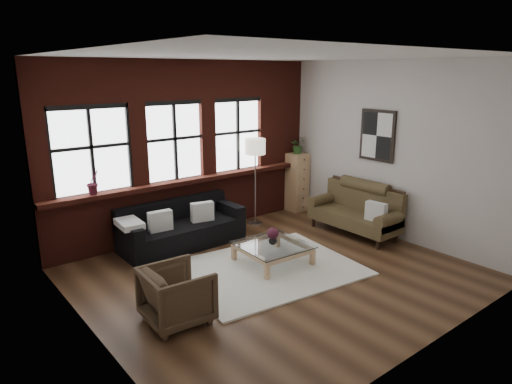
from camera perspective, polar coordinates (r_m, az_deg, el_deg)
floor at (r=7.09m, az=2.44°, el=-10.14°), size 5.50×5.50×0.00m
ceiling at (r=6.42m, az=2.77°, el=16.68°), size 5.50×5.50×0.00m
wall_back at (r=8.58m, az=-8.52°, el=5.36°), size 5.50×0.00×5.50m
wall_front at (r=5.03m, az=21.70°, el=-2.32°), size 5.50×0.00×5.50m
wall_left at (r=5.24m, az=-20.69°, el=-1.58°), size 0.00×5.00×5.00m
wall_right at (r=8.61m, az=16.56°, el=4.94°), size 0.00×5.00×5.00m
brick_backwall at (r=8.52m, az=-8.32°, el=5.31°), size 5.50×0.12×3.20m
sill_ledge at (r=8.56m, az=-7.87°, el=1.54°), size 5.50×0.30×0.08m
window_left at (r=7.77m, az=-19.93°, el=4.77°), size 1.38×0.10×1.50m
window_mid at (r=8.36m, az=-10.17°, el=6.09°), size 1.38×0.10×1.50m
window_right at (r=9.11m, az=-2.38°, el=7.02°), size 1.38×0.10×1.50m
wall_poster at (r=8.72m, az=14.95°, el=6.84°), size 0.05×0.74×0.94m
shag_rug at (r=7.21m, az=1.41°, el=-9.57°), size 2.91×2.41×0.03m
dark_sofa at (r=8.11m, az=-9.22°, el=-4.04°), size 2.16×0.87×0.78m
pillow_a at (r=7.77m, az=-11.89°, el=-3.56°), size 0.41×0.17×0.34m
pillow_b at (r=8.14m, az=-6.73°, el=-2.46°), size 0.42×0.22×0.34m
vintage_settee at (r=8.74m, az=12.17°, el=-2.18°), size 0.80×1.80×0.96m
pillow_settee at (r=8.33m, az=14.78°, el=-2.41°), size 0.17×0.39×0.34m
armchair at (r=5.78m, az=-9.86°, el=-12.56°), size 0.82×0.80×0.71m
coffee_table at (r=7.37m, az=2.10°, el=-7.76°), size 1.07×1.07×0.34m
vase at (r=7.28m, az=2.11°, el=-6.01°), size 0.14×0.14×0.14m
flowers at (r=7.24m, az=2.12°, el=-5.20°), size 0.19×0.19×0.19m
drawer_chest at (r=10.04m, az=5.13°, el=1.24°), size 0.39×0.39×1.27m
potted_plant_top at (r=9.87m, az=5.24°, el=5.87°), size 0.35×0.30×0.37m
floor_lamp at (r=9.01m, az=-0.10°, el=1.70°), size 0.40×0.40×1.88m
sill_plant at (r=7.72m, az=-19.68°, el=1.15°), size 0.27×0.25×0.40m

